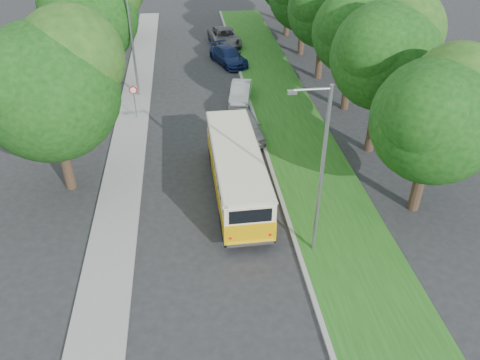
{
  "coord_description": "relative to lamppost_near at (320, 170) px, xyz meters",
  "views": [
    {
      "loc": [
        -0.87,
        -17.88,
        14.5
      ],
      "look_at": [
        1.43,
        1.39,
        1.5
      ],
      "focal_mm": 35.0,
      "sensor_mm": 36.0,
      "label": 1
    }
  ],
  "objects": [
    {
      "name": "sidewalk",
      "position": [
        -9.01,
        7.5,
        -4.31
      ],
      "size": [
        2.2,
        70.0,
        0.12
      ],
      "primitive_type": "cube",
      "color": "gray",
      "rests_on": "ground"
    },
    {
      "name": "car_blue",
      "position": [
        -1.36,
        24.68,
        -3.65
      ],
      "size": [
        3.6,
        5.35,
        1.44
      ],
      "primitive_type": "imported",
      "rotation": [
        0.0,
        0.0,
        0.35
      ],
      "color": "navy",
      "rests_on": "ground"
    },
    {
      "name": "curb",
      "position": [
        -0.61,
        7.5,
        -4.29
      ],
      "size": [
        0.2,
        70.0,
        0.15
      ],
      "primitive_type": "cube",
      "color": "gray",
      "rests_on": "ground"
    },
    {
      "name": "lamppost_far",
      "position": [
        -8.91,
        18.5,
        -0.25
      ],
      "size": [
        1.71,
        0.16,
        7.5
      ],
      "color": "gray",
      "rests_on": "ground"
    },
    {
      "name": "vintage_bus",
      "position": [
        -2.85,
        4.81,
        -2.97
      ],
      "size": [
        2.59,
        9.44,
        2.79
      ],
      "primitive_type": null,
      "rotation": [
        0.0,
        0.0,
        0.02
      ],
      "color": "#F3B307",
      "rests_on": "ground"
    },
    {
      "name": "car_grey",
      "position": [
        -1.21,
        29.98,
        -3.6
      ],
      "size": [
        3.16,
        5.81,
        1.54
      ],
      "primitive_type": "imported",
      "rotation": [
        0.0,
        0.0,
        0.11
      ],
      "color": "#55575D",
      "rests_on": "ground"
    },
    {
      "name": "car_white",
      "position": [
        -1.21,
        16.75,
        -3.71
      ],
      "size": [
        2.18,
        4.21,
        1.32
      ],
      "primitive_type": "imported",
      "rotation": [
        0.0,
        0.0,
        -0.21
      ],
      "color": "white",
      "rests_on": "ground"
    },
    {
      "name": "treeline",
      "position": [
        -1.06,
        20.49,
        1.56
      ],
      "size": [
        24.27,
        41.91,
        9.46
      ],
      "color": "#332319",
      "rests_on": "ground"
    },
    {
      "name": "grass_verge",
      "position": [
        1.74,
        7.5,
        -4.3
      ],
      "size": [
        4.5,
        70.0,
        0.13
      ],
      "primitive_type": "cube",
      "color": "#215516",
      "rests_on": "ground"
    },
    {
      "name": "warning_sign",
      "position": [
        -8.71,
        14.48,
        -2.66
      ],
      "size": [
        0.56,
        0.1,
        2.5
      ],
      "color": "gray",
      "rests_on": "ground"
    },
    {
      "name": "car_silver",
      "position": [
        -1.54,
        11.2,
        -3.62
      ],
      "size": [
        2.25,
        4.58,
        1.5
      ],
      "primitive_type": "imported",
      "rotation": [
        0.0,
        0.0,
        0.11
      ],
      "color": "#A3A2A6",
      "rests_on": "ground"
    },
    {
      "name": "ground",
      "position": [
        -4.21,
        2.5,
        -4.37
      ],
      "size": [
        120.0,
        120.0,
        0.0
      ],
      "primitive_type": "plane",
      "color": "#262629",
      "rests_on": "ground"
    },
    {
      "name": "lamppost_near",
      "position": [
        0.0,
        0.0,
        0.0
      ],
      "size": [
        1.71,
        0.16,
        8.0
      ],
      "color": "gray",
      "rests_on": "ground"
    }
  ]
}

